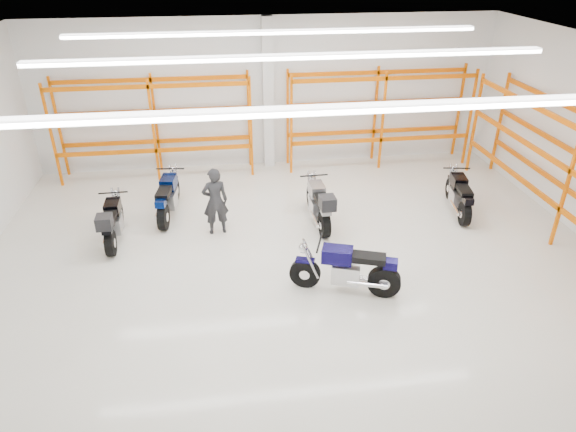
{
  "coord_description": "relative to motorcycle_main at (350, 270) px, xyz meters",
  "views": [
    {
      "loc": [
        -1.52,
        -9.43,
        6.35
      ],
      "look_at": [
        -0.14,
        0.5,
        0.96
      ],
      "focal_mm": 32.0,
      "sensor_mm": 36.0,
      "label": 1
    }
  ],
  "objects": [
    {
      "name": "ground",
      "position": [
        -0.89,
        1.15,
        -0.52
      ],
      "size": [
        14.0,
        14.0,
        0.0
      ],
      "primitive_type": "plane",
      "color": "beige",
      "rests_on": "ground"
    },
    {
      "name": "room_shell",
      "position": [
        -0.89,
        1.17,
        2.76
      ],
      "size": [
        14.02,
        12.02,
        4.51
      ],
      "color": "white",
      "rests_on": "ground"
    },
    {
      "name": "motorcycle_main",
      "position": [
        0.0,
        0.0,
        0.0
      ],
      "size": [
        2.19,
        1.03,
        1.11
      ],
      "color": "black",
      "rests_on": "ground"
    },
    {
      "name": "motorcycle_back_a",
      "position": [
        -5.04,
        2.66,
        0.01
      ],
      "size": [
        0.69,
        2.15,
        1.11
      ],
      "color": "black",
      "rests_on": "ground"
    },
    {
      "name": "motorcycle_back_b",
      "position": [
        -3.84,
        3.85,
        -0.01
      ],
      "size": [
        0.76,
        2.22,
        1.09
      ],
      "color": "black",
      "rests_on": "ground"
    },
    {
      "name": "motorcycle_back_c",
      "position": [
        -0.07,
        2.84,
        0.04
      ],
      "size": [
        0.72,
        2.27,
        1.17
      ],
      "color": "black",
      "rests_on": "ground"
    },
    {
      "name": "motorcycle_back_d",
      "position": [
        3.66,
        2.98,
        -0.03
      ],
      "size": [
        0.78,
        2.11,
        1.04
      ],
      "color": "black",
      "rests_on": "ground"
    },
    {
      "name": "standing_man",
      "position": [
        -2.62,
        2.82,
        0.33
      ],
      "size": [
        0.67,
        0.49,
        1.7
      ],
      "primitive_type": "imported",
      "rotation": [
        0.0,
        0.0,
        3.27
      ],
      "color": "black",
      "rests_on": "ground"
    },
    {
      "name": "structural_column",
      "position": [
        -0.89,
        6.97,
        1.73
      ],
      "size": [
        0.32,
        0.32,
        4.5
      ],
      "primitive_type": "cube",
      "color": "white",
      "rests_on": "ground"
    },
    {
      "name": "pallet_racking_back_left",
      "position": [
        -4.29,
        6.63,
        1.27
      ],
      "size": [
        5.67,
        0.87,
        3.0
      ],
      "color": "#DC4805",
      "rests_on": "ground"
    },
    {
      "name": "pallet_racking_back_right",
      "position": [
        2.51,
        6.63,
        1.27
      ],
      "size": [
        5.67,
        0.87,
        3.0
      ],
      "color": "#DC4805",
      "rests_on": "ground"
    }
  ]
}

